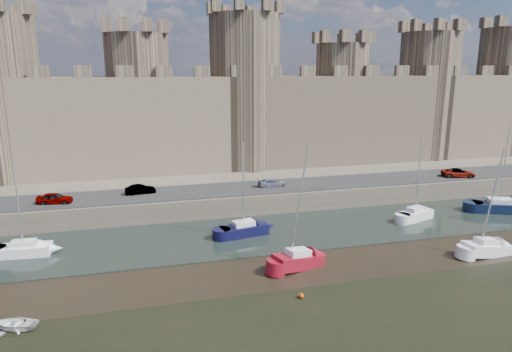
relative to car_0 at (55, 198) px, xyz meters
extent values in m
cube|color=black|center=(24.21, -8.91, -3.13)|extent=(160.00, 12.00, 0.08)
cube|color=#4C443A|center=(24.21, 27.09, -1.92)|extent=(160.00, 60.00, 2.50)
cube|color=black|center=(24.21, 1.09, -0.62)|extent=(160.00, 7.00, 0.10)
cube|color=#42382B|center=(24.21, 15.09, 6.33)|extent=(100.00, 9.00, 14.00)
cylinder|color=#42382B|center=(-7.79, 15.09, 10.33)|extent=(10.00, 10.00, 22.00)
cylinder|color=#42382B|center=(10.21, 15.09, 9.33)|extent=(9.00, 9.00, 20.00)
cylinder|color=#42382B|center=(26.21, 15.09, 10.83)|extent=(11.00, 11.00, 23.00)
cylinder|color=#42382B|center=(42.21, 15.09, 8.83)|extent=(9.00, 9.00, 19.00)
cylinder|color=#42382B|center=(58.21, 15.09, 9.83)|extent=(10.00, 10.00, 21.00)
cylinder|color=#42382B|center=(74.21, 15.09, 10.33)|extent=(10.00, 10.00, 22.00)
imported|color=gray|center=(0.00, 0.00, 0.00)|extent=(4.13, 2.14, 1.34)
imported|color=gray|center=(9.61, 1.76, -0.07)|extent=(3.81, 1.71, 1.21)
imported|color=gray|center=(26.47, 1.09, -0.12)|extent=(3.82, 1.55, 1.11)
imported|color=gray|center=(53.73, -0.48, -0.03)|extent=(5.01, 3.30, 1.28)
cube|color=white|center=(-1.63, -8.94, -2.59)|extent=(5.12, 2.35, 1.01)
cube|color=silver|center=(-1.63, -8.94, -1.85)|extent=(2.32, 1.54, 0.46)
cylinder|color=silver|center=(-1.63, -8.94, 2.07)|extent=(0.14, 0.14, 8.29)
cube|color=black|center=(20.25, -9.03, -2.53)|extent=(5.42, 2.94, 1.12)
cube|color=silver|center=(20.25, -9.03, -1.72)|extent=(2.51, 1.81, 0.51)
cylinder|color=silver|center=(20.25, -9.03, 2.62)|extent=(0.14, 0.14, 9.17)
cube|color=silver|center=(41.30, -9.09, -2.55)|extent=(4.94, 3.18, 1.08)
cube|color=silver|center=(41.30, -9.09, -1.76)|extent=(2.34, 1.85, 0.49)
cylinder|color=silver|center=(41.30, -9.09, 2.42)|extent=(0.14, 0.14, 8.86)
cube|color=black|center=(53.24, -9.10, -2.49)|extent=(6.74, 4.55, 1.20)
cube|color=silver|center=(53.24, -9.10, -1.62)|extent=(3.22, 2.61, 0.55)
cylinder|color=silver|center=(53.24, -9.10, 3.02)|extent=(0.14, 0.14, 9.82)
cube|color=maroon|center=(23.23, -18.12, -2.55)|extent=(5.22, 3.30, 1.24)
cube|color=silver|center=(23.23, -18.12, -1.65)|extent=(2.47, 1.93, 0.56)
cylinder|color=silver|center=(23.23, -18.12, 3.14)|extent=(0.14, 0.14, 10.15)
cube|color=white|center=(41.98, -19.94, -2.60)|extent=(5.02, 2.28, 1.15)
cube|color=silver|center=(41.98, -19.94, -1.76)|extent=(2.27, 1.50, 0.52)
cylinder|color=silver|center=(41.98, -19.94, 2.67)|extent=(0.14, 0.14, 9.39)
imported|color=white|center=(0.62, -22.55, -2.84)|extent=(3.78, 3.29, 0.66)
sphere|color=red|center=(21.57, -23.55, -2.95)|extent=(0.44, 0.44, 0.44)
camera|label=1|loc=(9.84, -54.55, 14.76)|focal=32.00mm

